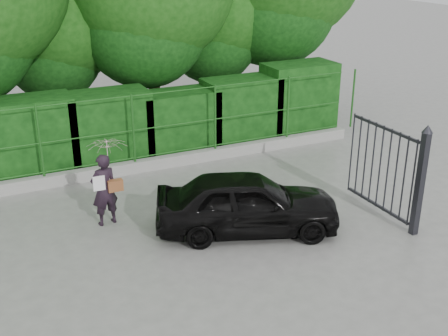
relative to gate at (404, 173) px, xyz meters
name	(u,v)px	position (x,y,z in m)	size (l,w,h in m)	color
ground	(185,256)	(-4.60, 0.72, -1.19)	(80.00, 80.00, 0.00)	gray
kerb	(121,169)	(-4.60, 5.22, -1.04)	(14.00, 0.25, 0.30)	#9E9E99
fence	(126,129)	(-4.38, 5.22, 0.01)	(14.13, 0.06, 1.80)	#1D581A
hedge	(106,127)	(-4.67, 6.22, -0.16)	(14.20, 1.20, 2.26)	black
gate	(404,173)	(0.00, 0.00, 0.00)	(0.22, 2.33, 2.36)	#26262C
woman	(107,170)	(-5.53, 2.72, 0.02)	(0.88, 0.84, 1.87)	black
car	(247,203)	(-3.05, 1.12, -0.55)	(1.51, 3.76, 1.28)	black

